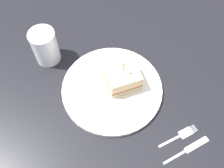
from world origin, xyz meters
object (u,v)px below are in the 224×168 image
(fork, at_px, (182,135))
(knife, at_px, (189,149))
(plate, at_px, (112,89))
(drink_glass, at_px, (45,47))
(sandwich_half_center, at_px, (123,78))

(fork, relative_size, knife, 0.85)
(plate, relative_size, fork, 2.47)
(drink_glass, relative_size, knife, 0.80)
(sandwich_half_center, relative_size, knife, 0.72)
(fork, bearing_deg, sandwich_half_center, -61.84)
(plate, height_order, fork, plate)
(drink_glass, bearing_deg, knife, 126.55)
(drink_glass, xyz_separation_m, knife, (-0.29, 0.39, -0.05))
(knife, bearing_deg, plate, -58.67)
(fork, xyz_separation_m, knife, (-0.00, 0.04, 0.00))
(plate, bearing_deg, fork, 126.21)
(plate, distance_m, drink_glass, 0.23)
(drink_glass, relative_size, fork, 0.94)
(sandwich_half_center, distance_m, drink_glass, 0.25)
(plate, xyz_separation_m, fork, (-0.13, 0.18, -0.00))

